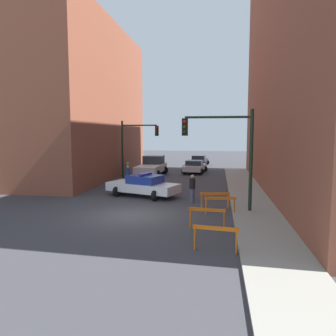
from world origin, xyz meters
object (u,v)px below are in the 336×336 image
at_px(pedestrian_crossing, 128,176).
at_px(barrier_mid, 207,215).
at_px(pedestrian_sidewalk, 192,188).
at_px(parked_car_mid, 199,160).
at_px(police_car, 143,185).
at_px(barrier_front, 215,234).
at_px(barrier_corner, 215,197).
at_px(parked_car_near, 195,166).
at_px(pedestrian_corner, 128,172).
at_px(barrier_back, 220,202).
at_px(traffic_light_far, 134,141).
at_px(white_truck, 152,167).
at_px(traffic_light_near, 228,144).

relative_size(pedestrian_crossing, barrier_mid, 1.04).
distance_m(pedestrian_sidewalk, barrier_mid, 5.41).
bearing_deg(parked_car_mid, police_car, -91.78).
xyz_separation_m(barrier_front, barrier_corner, (-0.09, 6.57, 0.00)).
xyz_separation_m(police_car, parked_car_near, (2.40, 13.08, -0.05)).
bearing_deg(pedestrian_corner, barrier_back, 89.15).
distance_m(traffic_light_far, white_truck, 3.31).
bearing_deg(traffic_light_far, barrier_corner, -56.39).
bearing_deg(barrier_corner, barrier_front, -89.22).
bearing_deg(pedestrian_sidewalk, barrier_corner, 62.21).
bearing_deg(parked_car_mid, barrier_mid, -81.12).
bearing_deg(traffic_light_near, barrier_front, -95.24).
distance_m(police_car, barrier_corner, 5.40).
bearing_deg(pedestrian_crossing, pedestrian_sidewalk, -68.08).
bearing_deg(parked_car_mid, traffic_light_near, -78.42).
bearing_deg(pedestrian_crossing, white_truck, 60.14).
xyz_separation_m(parked_car_near, pedestrian_corner, (-5.14, -7.04, 0.19)).
height_order(traffic_light_far, parked_car_near, traffic_light_far).
bearing_deg(barrier_corner, parked_car_mid, 95.35).
relative_size(parked_car_mid, barrier_back, 2.78).
relative_size(white_truck, pedestrian_crossing, 3.30).
bearing_deg(traffic_light_near, parked_car_mid, 96.70).
height_order(parked_car_mid, barrier_corner, parked_car_mid).
relative_size(traffic_light_far, barrier_mid, 3.25).
bearing_deg(traffic_light_far, white_truck, 54.74).
distance_m(white_truck, barrier_mid, 17.77).
xyz_separation_m(traffic_light_near, pedestrian_corner, (-7.99, 9.46, -2.67)).
distance_m(pedestrian_corner, barrier_mid, 14.53).
height_order(parked_car_mid, barrier_back, parked_car_mid).
bearing_deg(pedestrian_crossing, barrier_mid, -83.51).
relative_size(white_truck, parked_car_near, 1.23).
xyz_separation_m(traffic_light_near, parked_car_mid, (-2.84, 24.14, -2.86)).
distance_m(barrier_front, barrier_mid, 2.74).
relative_size(traffic_light_far, pedestrian_crossing, 3.13).
height_order(parked_car_near, pedestrian_corner, pedestrian_corner).
height_order(white_truck, barrier_front, white_truck).
distance_m(traffic_light_near, police_car, 6.87).
xyz_separation_m(police_car, pedestrian_sidewalk, (3.28, -1.35, 0.14)).
relative_size(traffic_light_near, white_truck, 0.95).
xyz_separation_m(barrier_mid, barrier_corner, (0.29, 3.86, 0.00)).
distance_m(police_car, pedestrian_corner, 6.63).
xyz_separation_m(traffic_light_far, pedestrian_sidewalk, (6.06, -9.70, -2.54)).
relative_size(white_truck, barrier_mid, 3.42).
bearing_deg(white_truck, pedestrian_corner, -104.53).
bearing_deg(barrier_back, parked_car_near, 98.34).
xyz_separation_m(traffic_light_far, parked_car_near, (5.18, 4.74, -2.72)).
height_order(white_truck, barrier_back, white_truck).
relative_size(police_car, barrier_back, 3.17).
bearing_deg(parked_car_mid, barrier_back, -79.38).
bearing_deg(white_truck, parked_car_mid, 71.74).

